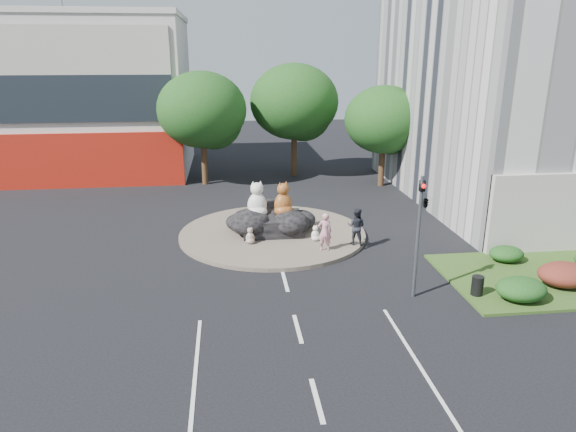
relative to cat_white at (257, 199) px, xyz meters
name	(u,v)px	position (x,y,z in m)	size (l,w,h in m)	color
ground	(298,329)	(0.81, -9.90, -2.09)	(120.00, 120.00, 0.00)	black
roundabout_island	(273,233)	(0.81, 0.10, -1.99)	(10.00, 10.00, 0.20)	brown
rock_plinth	(272,224)	(0.81, 0.10, -1.44)	(3.20, 2.60, 0.90)	black
shophouse_block	(27,96)	(-17.19, 18.02, 4.09)	(25.20, 12.30, 17.40)	beige
grass_verge	(559,276)	(12.81, -6.90, -2.03)	(10.00, 6.00, 0.12)	#264517
tree_left	(203,113)	(-3.12, 12.17, 3.16)	(6.46, 6.46, 8.27)	#382314
tree_mid	(295,105)	(3.88, 14.17, 3.47)	(6.84, 6.84, 8.76)	#382314
tree_right	(385,123)	(9.88, 10.17, 2.54)	(5.70, 5.70, 7.30)	#382314
hedge_near_green	(521,289)	(9.81, -8.90, -1.52)	(2.00, 1.60, 0.90)	#143C13
hedge_red	(565,275)	(12.31, -7.90, -1.48)	(2.20, 1.76, 0.99)	#532516
hedge_back_green	(506,254)	(11.31, -5.10, -1.61)	(1.60, 1.28, 0.72)	#143C13
traffic_light	(422,211)	(5.91, -7.90, 1.53)	(0.44, 1.24, 5.00)	#595B60
street_lamp	(527,154)	(13.63, -1.90, 2.46)	(2.34, 0.22, 8.06)	#595B60
cat_white	(257,199)	(0.00, 0.00, 0.00)	(1.19, 1.03, 1.98)	silver
cat_tabby	(283,199)	(1.39, 0.09, -0.05)	(1.13, 0.98, 1.88)	#BA5226
kitten_calico	(250,235)	(-0.47, -1.51, -1.46)	(0.52, 0.45, 0.87)	silver
kitten_white	(315,233)	(2.88, -1.49, -1.47)	(0.50, 0.44, 0.84)	silver
pedestrian_pink	(325,232)	(3.10, -2.90, -0.94)	(0.69, 0.45, 1.89)	#CB8392
pedestrian_dark	(356,227)	(4.81, -2.30, -0.95)	(0.92, 0.72, 1.89)	#212229
parked_car	(75,175)	(-12.79, 12.91, -1.29)	(1.69, 4.83, 1.59)	#A6A7AD
litter_bin	(477,286)	(8.31, -8.28, -1.57)	(0.47, 0.47, 0.79)	black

